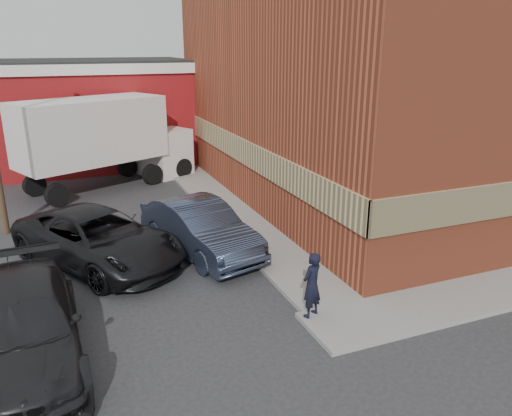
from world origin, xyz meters
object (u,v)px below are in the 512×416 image
object	(u,v)px
suv_a	(98,238)
box_truck	(108,136)
sedan	(200,228)
man	(312,285)
warehouse	(43,113)
brick_building	(391,85)
suv_b	(23,328)

from	to	relation	value
suv_a	box_truck	bearing A→B (deg)	50.67
sedan	man	bearing A→B (deg)	-89.83
man	box_truck	bearing A→B (deg)	-104.47
warehouse	sedan	size ratio (longest dim) A/B	3.19
warehouse	sedan	xyz separation A→B (m)	(4.45, -15.27, -1.97)
suv_a	box_truck	world-z (taller)	box_truck
sedan	box_truck	distance (m)	9.46
warehouse	suv_a	size ratio (longest dim) A/B	2.75
sedan	suv_a	xyz separation A→B (m)	(-3.08, 0.36, -0.02)
warehouse	suv_a	distance (m)	15.10
brick_building	man	distance (m)	13.23
suv_a	brick_building	bearing A→B (deg)	-13.95
suv_a	suv_b	size ratio (longest dim) A/B	1.06
sedan	suv_b	bearing A→B (deg)	-154.82
man	warehouse	bearing A→B (deg)	-100.71
brick_building	warehouse	size ratio (longest dim) A/B	1.12
warehouse	box_truck	bearing A→B (deg)	-65.83
suv_b	box_truck	bearing A→B (deg)	73.85
brick_building	sedan	distance (m)	11.57
warehouse	man	bearing A→B (deg)	-74.02
suv_b	box_truck	world-z (taller)	box_truck
man	box_truck	distance (m)	14.55
brick_building	suv_a	bearing A→B (deg)	-163.43
brick_building	suv_b	world-z (taller)	brick_building
man	suv_a	xyz separation A→B (m)	(-4.43, 5.34, -0.12)
warehouse	man	distance (m)	21.15
warehouse	sedan	bearing A→B (deg)	-73.76
warehouse	sedan	distance (m)	16.02
suv_a	suv_b	bearing A→B (deg)	-143.32
man	sedan	bearing A→B (deg)	-101.51
sedan	suv_a	world-z (taller)	sedan
warehouse	man	world-z (taller)	warehouse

